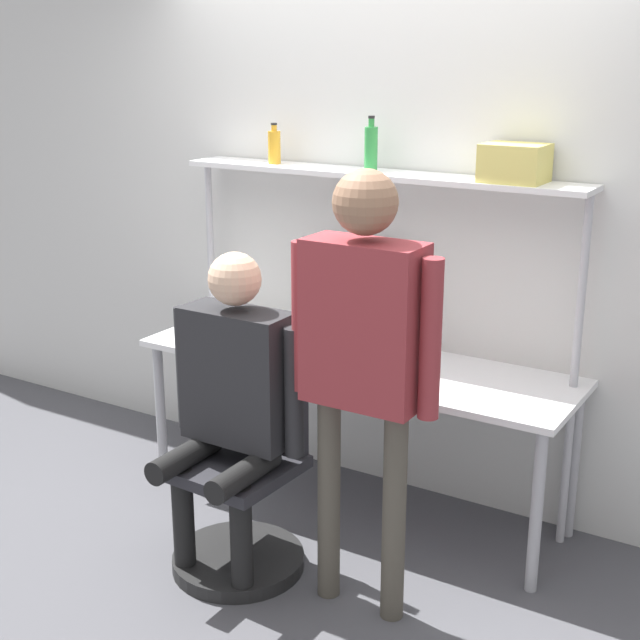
% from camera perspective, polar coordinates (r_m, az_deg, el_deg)
% --- Properties ---
extents(ground_plane, '(12.00, 12.00, 0.00)m').
position_cam_1_polar(ground_plane, '(4.18, -0.23, -13.48)').
color(ground_plane, '#4C4C51').
extents(wall_back, '(8.00, 0.06, 2.70)m').
position_cam_1_polar(wall_back, '(4.26, 4.57, 6.54)').
color(wall_back, silver).
rests_on(wall_back, ground_plane).
extents(desk, '(2.08, 0.63, 0.74)m').
position_cam_1_polar(desk, '(4.15, 2.18, -3.44)').
color(desk, white).
rests_on(desk, ground_plane).
extents(shelf_unit, '(1.98, 0.24, 1.59)m').
position_cam_1_polar(shelf_unit, '(4.12, 3.55, 6.54)').
color(shelf_unit, white).
rests_on(shelf_unit, ground_plane).
extents(monitor, '(0.49, 0.19, 0.41)m').
position_cam_1_polar(monitor, '(4.25, 2.31, 1.29)').
color(monitor, '#333338').
rests_on(monitor, desk).
extents(laptop, '(0.29, 0.25, 0.24)m').
position_cam_1_polar(laptop, '(4.16, -0.01, -1.34)').
color(laptop, '#333338').
rests_on(laptop, desk).
extents(cell_phone, '(0.07, 0.15, 0.01)m').
position_cam_1_polar(cell_phone, '(3.99, 2.87, -3.09)').
color(cell_phone, black).
rests_on(cell_phone, desk).
extents(office_chair, '(0.56, 0.56, 0.94)m').
position_cam_1_polar(office_chair, '(3.84, -4.95, -11.47)').
color(office_chair, black).
rests_on(office_chair, ground_plane).
extents(person_seated, '(0.62, 0.47, 1.37)m').
position_cam_1_polar(person_seated, '(3.59, -5.62, -4.40)').
color(person_seated, black).
rests_on(person_seated, ground_plane).
extents(person_standing, '(0.61, 0.23, 1.72)m').
position_cam_1_polar(person_standing, '(3.23, 2.79, -1.19)').
color(person_standing, '#4C473D').
rests_on(person_standing, ground_plane).
extents(bottle_amber, '(0.06, 0.06, 0.19)m').
position_cam_1_polar(bottle_amber, '(4.36, -2.94, 11.03)').
color(bottle_amber, gold).
rests_on(bottle_amber, shelf_unit).
extents(bottle_green, '(0.06, 0.06, 0.25)m').
position_cam_1_polar(bottle_green, '(4.09, 3.28, 10.95)').
color(bottle_green, '#2D8C3F').
rests_on(bottle_green, shelf_unit).
extents(storage_box, '(0.26, 0.21, 0.16)m').
position_cam_1_polar(storage_box, '(3.82, 12.36, 9.79)').
color(storage_box, '#DBCC66').
rests_on(storage_box, shelf_unit).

